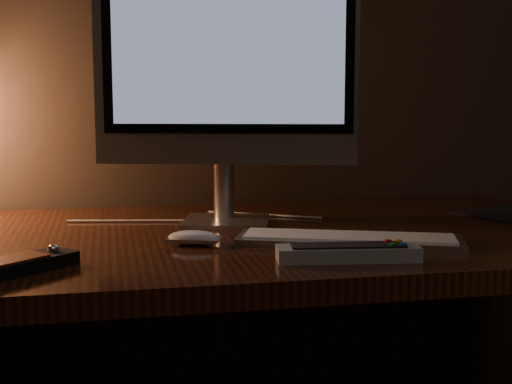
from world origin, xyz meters
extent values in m
cube|color=#38190C|center=(0.00, 1.85, 0.73)|extent=(1.60, 0.75, 0.04)
cube|color=black|center=(0.75, 2.18, 0.35)|extent=(0.06, 0.06, 0.71)
cube|color=black|center=(0.00, 2.20, 0.45)|extent=(1.48, 0.02, 0.51)
cube|color=silver|center=(0.06, 1.97, 0.75)|extent=(0.21, 0.19, 0.01)
cylinder|color=silver|center=(0.06, 1.99, 0.82)|extent=(0.05, 0.05, 0.12)
cube|color=silver|center=(0.06, 1.96, 1.09)|extent=(0.52, 0.17, 0.44)
cube|color=black|center=(0.06, 1.94, 1.12)|extent=(0.49, 0.13, 0.37)
cube|color=#94A4CA|center=(0.06, 1.94, 1.12)|extent=(0.45, 0.12, 0.33)
cube|color=silver|center=(0.24, 1.72, 0.76)|extent=(0.42, 0.25, 0.01)
ellipsoid|color=white|center=(-0.03, 1.76, 0.76)|extent=(0.10, 0.08, 0.02)
cube|color=black|center=(-0.31, 1.62, 0.76)|extent=(0.17, 0.16, 0.02)
cube|color=maroon|center=(-0.31, 1.62, 0.77)|extent=(0.12, 0.11, 0.00)
sphere|color=silver|center=(-0.31, 1.62, 0.77)|extent=(0.02, 0.02, 0.02)
cube|color=#95979A|center=(0.19, 1.59, 0.76)|extent=(0.23, 0.09, 0.02)
cube|color=black|center=(0.19, 1.59, 0.77)|extent=(0.19, 0.07, 0.00)
cylinder|color=red|center=(0.19, 1.59, 0.78)|extent=(0.01, 0.01, 0.00)
cylinder|color=#0C8C19|center=(0.19, 1.59, 0.78)|extent=(0.01, 0.01, 0.00)
cylinder|color=gold|center=(0.19, 1.59, 0.78)|extent=(0.01, 0.01, 0.00)
cylinder|color=#1433BF|center=(0.19, 1.59, 0.78)|extent=(0.01, 0.01, 0.00)
cylinder|color=white|center=(0.01, 2.01, 0.75)|extent=(0.50, 0.21, 0.00)
camera|label=1|loc=(-0.18, 0.52, 1.01)|focal=50.00mm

